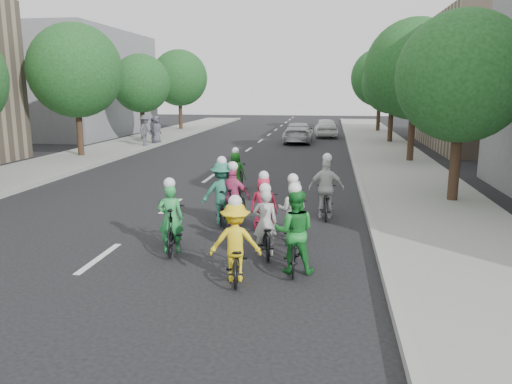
% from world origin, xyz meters
% --- Properties ---
extents(ground, '(120.00, 120.00, 0.00)m').
position_xyz_m(ground, '(0.00, 0.00, 0.00)').
color(ground, black).
rests_on(ground, ground).
extents(sidewalk_left, '(4.00, 80.00, 0.15)m').
position_xyz_m(sidewalk_left, '(-8.00, 10.00, 0.07)').
color(sidewalk_left, gray).
rests_on(sidewalk_left, ground).
extents(curb_left, '(0.18, 80.00, 0.18)m').
position_xyz_m(curb_left, '(-6.05, 10.00, 0.09)').
color(curb_left, '#999993').
rests_on(curb_left, ground).
extents(sidewalk_right, '(4.00, 80.00, 0.15)m').
position_xyz_m(sidewalk_right, '(8.00, 10.00, 0.07)').
color(sidewalk_right, gray).
rests_on(sidewalk_right, ground).
extents(curb_right, '(0.18, 80.00, 0.18)m').
position_xyz_m(curb_right, '(6.05, 10.00, 0.09)').
color(curb_right, '#999993').
rests_on(curb_right, ground).
extents(bldg_sw, '(10.00, 14.00, 8.00)m').
position_xyz_m(bldg_sw, '(-16.00, 28.00, 4.00)').
color(bldg_sw, slate).
rests_on(bldg_sw, ground).
extents(tree_l_3, '(4.80, 4.80, 6.93)m').
position_xyz_m(tree_l_3, '(-8.20, 15.00, 4.52)').
color(tree_l_3, black).
rests_on(tree_l_3, ground).
extents(tree_l_4, '(4.00, 4.00, 5.97)m').
position_xyz_m(tree_l_4, '(-8.20, 24.00, 3.96)').
color(tree_l_4, black).
rests_on(tree_l_4, ground).
extents(tree_l_5, '(4.80, 4.80, 6.93)m').
position_xyz_m(tree_l_5, '(-8.20, 33.00, 4.52)').
color(tree_l_5, black).
rests_on(tree_l_5, ground).
extents(tree_r_0, '(4.00, 4.00, 5.97)m').
position_xyz_m(tree_r_0, '(8.80, 6.60, 3.96)').
color(tree_r_0, black).
rests_on(tree_r_0, ground).
extents(tree_r_1, '(4.80, 4.80, 6.93)m').
position_xyz_m(tree_r_1, '(8.80, 15.60, 4.52)').
color(tree_r_1, black).
rests_on(tree_r_1, ground).
extents(tree_r_2, '(4.00, 4.00, 5.97)m').
position_xyz_m(tree_r_2, '(8.80, 24.60, 3.96)').
color(tree_r_2, black).
rests_on(tree_r_2, ground).
extents(tree_r_3, '(4.80, 4.80, 6.93)m').
position_xyz_m(tree_r_3, '(8.80, 33.60, 4.52)').
color(tree_r_3, black).
rests_on(tree_r_3, ground).
extents(cyclist_0, '(0.89, 1.74, 1.62)m').
position_xyz_m(cyclist_0, '(3.54, 0.86, 0.53)').
color(cyclist_0, black).
rests_on(cyclist_0, ground).
extents(cyclist_1, '(0.84, 1.68, 1.84)m').
position_xyz_m(cyclist_1, '(4.25, -0.13, 0.69)').
color(cyclist_1, black).
rests_on(cyclist_1, ground).
extents(cyclist_2, '(1.06, 1.73, 1.68)m').
position_xyz_m(cyclist_2, '(3.18, -0.73, 0.61)').
color(cyclist_2, black).
rests_on(cyclist_2, ground).
extents(cyclist_3, '(0.99, 1.78, 1.74)m').
position_xyz_m(cyclist_3, '(2.39, 3.11, 0.64)').
color(cyclist_3, black).
rests_on(cyclist_3, ground).
extents(cyclist_4, '(0.70, 1.70, 1.59)m').
position_xyz_m(cyclist_4, '(3.27, 2.67, 0.55)').
color(cyclist_4, black).
rests_on(cyclist_4, ground).
extents(cyclist_5, '(0.84, 1.82, 1.71)m').
position_xyz_m(cyclist_5, '(1.43, 0.73, 0.61)').
color(cyclist_5, black).
rests_on(cyclist_5, ground).
extents(cyclist_6, '(0.76, 1.71, 1.64)m').
position_xyz_m(cyclist_6, '(4.05, 2.04, 0.58)').
color(cyclist_6, black).
rests_on(cyclist_6, ground).
extents(cyclist_7, '(1.18, 1.66, 1.86)m').
position_xyz_m(cyclist_7, '(2.06, 3.21, 0.73)').
color(cyclist_7, black).
rests_on(cyclist_7, ground).
extents(cyclist_8, '(1.01, 1.64, 1.86)m').
position_xyz_m(cyclist_8, '(4.83, 4.30, 0.64)').
color(cyclist_8, black).
rests_on(cyclist_8, ground).
extents(cyclist_9, '(0.75, 1.75, 1.60)m').
position_xyz_m(cyclist_9, '(1.60, 7.52, 0.60)').
color(cyclist_9, black).
rests_on(cyclist_9, ground).
extents(follow_car_lead, '(1.94, 4.70, 1.36)m').
position_xyz_m(follow_car_lead, '(2.71, 24.38, 0.68)').
color(follow_car_lead, '#BBBCC1').
rests_on(follow_car_lead, ground).
extents(follow_car_trail, '(1.96, 4.34, 1.45)m').
position_xyz_m(follow_car_trail, '(4.51, 28.86, 0.72)').
color(follow_car_trail, white).
rests_on(follow_car_trail, ground).
extents(spectator_0, '(0.82, 1.28, 1.89)m').
position_xyz_m(spectator_0, '(-6.45, 19.88, 1.09)').
color(spectator_0, '#4C4D59').
rests_on(spectator_0, sidewalk_left).
extents(spectator_1, '(0.59, 1.03, 1.66)m').
position_xyz_m(spectator_1, '(-6.48, 21.26, 0.98)').
color(spectator_1, '#4B4D57').
rests_on(spectator_1, sidewalk_left).
extents(spectator_2, '(0.66, 0.92, 1.74)m').
position_xyz_m(spectator_2, '(-6.30, 21.46, 1.02)').
color(spectator_2, '#4E4C59').
rests_on(spectator_2, sidewalk_left).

